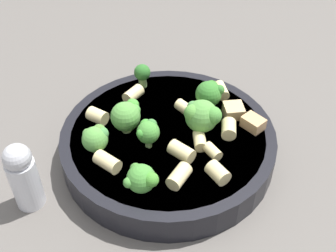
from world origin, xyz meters
The scene contains 23 objects.
ground_plane centered at (0.00, 0.00, 0.00)m, with size 2.00×2.00×0.00m, color #5B5651.
pasta_bowl centered at (0.00, 0.00, 0.02)m, with size 0.26×0.26×0.04m.
broccoli_floret_0 centered at (0.07, 0.07, 0.06)m, with size 0.02×0.02×0.03m.
broccoli_floret_1 centered at (-0.09, -0.01, 0.06)m, with size 0.03×0.04×0.03m.
broccoli_floret_2 centered at (0.02, -0.04, 0.06)m, with size 0.04×0.04×0.04m.
broccoli_floret_3 centered at (-0.01, 0.05, 0.06)m, with size 0.04×0.04×0.04m.
broccoli_floret_4 centered at (-0.06, 0.06, 0.06)m, with size 0.03×0.03×0.03m.
broccoli_floret_5 centered at (0.07, -0.03, 0.06)m, with size 0.04×0.04×0.04m.
broccoli_floret_6 centered at (-0.03, 0.01, 0.06)m, with size 0.03×0.03×0.03m.
rigatoni_0 centered at (0.02, -0.07, 0.05)m, with size 0.02×0.02×0.02m, color beige.
rigatoni_1 centered at (-0.05, -0.08, 0.05)m, with size 0.02×0.02×0.02m, color beige.
rigatoni_2 centered at (-0.02, -0.06, 0.04)m, with size 0.01×0.01×0.02m, color beige.
rigatoni_3 centered at (0.04, -0.01, 0.04)m, with size 0.01×0.01×0.03m, color beige.
rigatoni_4 centered at (-0.08, 0.04, 0.05)m, with size 0.02×0.02×0.03m, color beige.
rigatoni_5 centered at (-0.01, -0.04, 0.04)m, with size 0.01×0.01×0.03m, color beige.
rigatoni_6 centered at (-0.03, -0.03, 0.05)m, with size 0.02×0.02×0.03m, color beige.
rigatoni_7 centered at (0.04, 0.07, 0.05)m, with size 0.02×0.02×0.03m, color beige.
rigatoni_8 centered at (0.10, -0.04, 0.04)m, with size 0.01×0.01×0.03m, color beige.
rigatoni_9 centered at (-0.07, -0.04, 0.05)m, with size 0.02×0.02×0.03m, color beige.
rigatoni_10 centered at (-0.01, 0.09, 0.05)m, with size 0.02×0.02×0.02m, color beige.
chicken_chunk_0 centered at (0.06, -0.06, 0.04)m, with size 0.02×0.02×0.01m, color tan.
chicken_chunk_1 centered at (0.05, -0.09, 0.04)m, with size 0.03×0.02×0.01m, color tan.
pepper_shaker centered at (-0.13, 0.11, 0.04)m, with size 0.03×0.03×0.09m.
Camera 1 is at (-0.35, -0.14, 0.38)m, focal length 45.00 mm.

